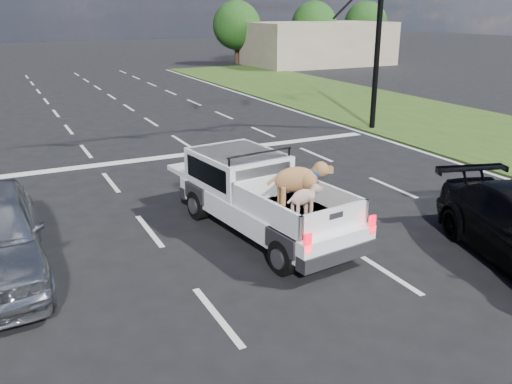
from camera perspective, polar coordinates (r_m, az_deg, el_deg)
ground at (r=9.84m, az=5.49°, el=-10.48°), size 160.00×160.00×0.00m
road_markings at (r=15.31m, az=-7.51°, el=0.44°), size 17.75×60.00×0.01m
traffic_signal at (r=21.30m, az=7.64°, el=18.50°), size 9.11×0.31×7.00m
building_right at (r=49.17m, az=6.60°, el=15.26°), size 12.00×7.00×3.60m
tree_far_d at (r=49.73m, az=-2.05°, el=17.12°), size 4.20×4.20×5.40m
tree_far_e at (r=53.55m, az=6.13°, el=17.16°), size 4.20×4.20×5.40m
tree_far_f at (r=56.98m, az=11.46°, el=17.00°), size 4.20×4.20×5.40m
pickup_truck at (r=11.97m, az=0.56°, el=-0.31°), size 2.37×5.13×1.85m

